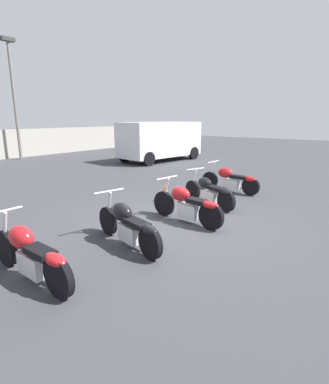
{
  "coord_description": "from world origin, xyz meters",
  "views": [
    {
      "loc": [
        -5.38,
        -3.65,
        2.32
      ],
      "look_at": [
        0.0,
        0.39,
        0.65
      ],
      "focal_mm": 28.0,
      "sensor_mm": 36.0,
      "label": 1
    }
  ],
  "objects_px": {
    "motorcycle_slot_0": "(30,254)",
    "traffic_cone_far": "(165,193)",
    "light_pole_left": "(13,89)",
    "motorcycle_slot_3": "(210,192)",
    "parked_van": "(160,139)",
    "motorcycle_slot_1": "(128,224)",
    "motorcycle_slot_2": "(187,205)",
    "motorcycle_slot_4": "(231,180)"
  },
  "relations": [
    {
      "from": "motorcycle_slot_0",
      "to": "motorcycle_slot_4",
      "type": "distance_m",
      "value": 6.77
    },
    {
      "from": "traffic_cone_far",
      "to": "motorcycle_slot_2",
      "type": "bearing_deg",
      "value": -127.49
    },
    {
      "from": "motorcycle_slot_1",
      "to": "motorcycle_slot_3",
      "type": "height_order",
      "value": "motorcycle_slot_1"
    },
    {
      "from": "light_pole_left",
      "to": "parked_van",
      "type": "bearing_deg",
      "value": -56.66
    },
    {
      "from": "parked_van",
      "to": "traffic_cone_far",
      "type": "height_order",
      "value": "parked_van"
    },
    {
      "from": "motorcycle_slot_1",
      "to": "traffic_cone_far",
      "type": "bearing_deg",
      "value": 37.82
    },
    {
      "from": "motorcycle_slot_4",
      "to": "parked_van",
      "type": "bearing_deg",
      "value": 59.77
    },
    {
      "from": "motorcycle_slot_1",
      "to": "motorcycle_slot_4",
      "type": "xyz_separation_m",
      "value": [
        5.03,
        0.28,
        -0.02
      ]
    },
    {
      "from": "light_pole_left",
      "to": "motorcycle_slot_2",
      "type": "height_order",
      "value": "light_pole_left"
    },
    {
      "from": "motorcycle_slot_1",
      "to": "traffic_cone_far",
      "type": "relative_size",
      "value": 3.81
    },
    {
      "from": "light_pole_left",
      "to": "parked_van",
      "type": "relative_size",
      "value": 1.3
    },
    {
      "from": "motorcycle_slot_2",
      "to": "parked_van",
      "type": "height_order",
      "value": "parked_van"
    },
    {
      "from": "light_pole_left",
      "to": "motorcycle_slot_2",
      "type": "xyz_separation_m",
      "value": [
        -3.26,
        -13.38,
        -3.44
      ]
    },
    {
      "from": "motorcycle_slot_2",
      "to": "motorcycle_slot_3",
      "type": "distance_m",
      "value": 1.51
    },
    {
      "from": "light_pole_left",
      "to": "motorcycle_slot_3",
      "type": "relative_size",
      "value": 3.47
    },
    {
      "from": "motorcycle_slot_2",
      "to": "motorcycle_slot_1",
      "type": "bearing_deg",
      "value": -178.39
    },
    {
      "from": "motorcycle_slot_1",
      "to": "motorcycle_slot_3",
      "type": "bearing_deg",
      "value": 14.96
    },
    {
      "from": "motorcycle_slot_1",
      "to": "motorcycle_slot_2",
      "type": "distance_m",
      "value": 1.75
    },
    {
      "from": "motorcycle_slot_3",
      "to": "motorcycle_slot_4",
      "type": "height_order",
      "value": "motorcycle_slot_3"
    },
    {
      "from": "light_pole_left",
      "to": "motorcycle_slot_0",
      "type": "relative_size",
      "value": 3.13
    },
    {
      "from": "motorcycle_slot_3",
      "to": "motorcycle_slot_4",
      "type": "distance_m",
      "value": 1.82
    },
    {
      "from": "motorcycle_slot_0",
      "to": "traffic_cone_far",
      "type": "bearing_deg",
      "value": 13.35
    },
    {
      "from": "motorcycle_slot_4",
      "to": "traffic_cone_far",
      "type": "distance_m",
      "value": 2.41
    },
    {
      "from": "motorcycle_slot_1",
      "to": "motorcycle_slot_4",
      "type": "relative_size",
      "value": 0.97
    },
    {
      "from": "light_pole_left",
      "to": "parked_van",
      "type": "distance_m",
      "value": 8.45
    },
    {
      "from": "motorcycle_slot_1",
      "to": "parked_van",
      "type": "distance_m",
      "value": 11.46
    },
    {
      "from": "motorcycle_slot_0",
      "to": "motorcycle_slot_3",
      "type": "height_order",
      "value": "motorcycle_slot_0"
    },
    {
      "from": "traffic_cone_far",
      "to": "light_pole_left",
      "type": "bearing_deg",
      "value": 79.76
    },
    {
      "from": "motorcycle_slot_0",
      "to": "motorcycle_slot_4",
      "type": "xyz_separation_m",
      "value": [
        6.77,
        0.0,
        -0.02
      ]
    },
    {
      "from": "light_pole_left",
      "to": "motorcycle_slot_3",
      "type": "xyz_separation_m",
      "value": [
        -1.77,
        -13.15,
        -3.47
      ]
    },
    {
      "from": "motorcycle_slot_0",
      "to": "traffic_cone_far",
      "type": "relative_size",
      "value": 3.96
    },
    {
      "from": "light_pole_left",
      "to": "motorcycle_slot_1",
      "type": "xyz_separation_m",
      "value": [
        -5.0,
        -13.21,
        -3.45
      ]
    },
    {
      "from": "light_pole_left",
      "to": "motorcycle_slot_3",
      "type": "distance_m",
      "value": 13.71
    },
    {
      "from": "motorcycle_slot_0",
      "to": "traffic_cone_far",
      "type": "distance_m",
      "value": 4.68
    },
    {
      "from": "parked_van",
      "to": "traffic_cone_far",
      "type": "relative_size",
      "value": 9.5
    },
    {
      "from": "motorcycle_slot_0",
      "to": "traffic_cone_far",
      "type": "height_order",
      "value": "motorcycle_slot_0"
    },
    {
      "from": "motorcycle_slot_2",
      "to": "parked_van",
      "type": "bearing_deg",
      "value": 48.53
    },
    {
      "from": "motorcycle_slot_4",
      "to": "motorcycle_slot_0",
      "type": "bearing_deg",
      "value": -175.21
    },
    {
      "from": "motorcycle_slot_1",
      "to": "motorcycle_slot_4",
      "type": "distance_m",
      "value": 5.04
    },
    {
      "from": "motorcycle_slot_1",
      "to": "motorcycle_slot_3",
      "type": "xyz_separation_m",
      "value": [
        3.23,
        0.06,
        -0.03
      ]
    },
    {
      "from": "light_pole_left",
      "to": "motorcycle_slot_1",
      "type": "distance_m",
      "value": 14.54
    },
    {
      "from": "parked_van",
      "to": "motorcycle_slot_3",
      "type": "bearing_deg",
      "value": 143.7
    }
  ]
}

